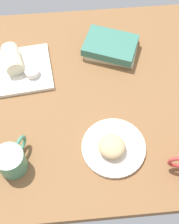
{
  "coord_description": "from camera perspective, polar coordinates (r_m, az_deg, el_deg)",
  "views": [
    {
      "loc": [
        -1.64,
        -65.34,
        104.93
      ],
      "look_at": [
        3.44,
        -9.11,
        7.0
      ],
      "focal_mm": 51.36,
      "sensor_mm": 36.0,
      "label": 1
    }
  ],
  "objects": [
    {
      "name": "dining_table",
      "position": [
        1.22,
        -2.0,
        2.4
      ],
      "size": [
        110.0,
        90.0,
        4.0
      ],
      "primitive_type": "cube",
      "color": "brown",
      "rests_on": "ground"
    },
    {
      "name": "round_plate",
      "position": [
        1.1,
        4.31,
        -6.32
      ],
      "size": [
        21.8,
        21.8,
        1.4
      ],
      "primitive_type": "cylinder",
      "color": "silver",
      "rests_on": "dining_table"
    },
    {
      "name": "scone_pastry",
      "position": [
        1.06,
        4.01,
        -6.13
      ],
      "size": [
        12.75,
        12.73,
        4.83
      ],
      "primitive_type": "ellipsoid",
      "rotation": [
        0.0,
        0.0,
        2.39
      ],
      "color": "tan",
      "rests_on": "round_plate"
    },
    {
      "name": "square_plate",
      "position": [
        1.29,
        -11.84,
        7.35
      ],
      "size": [
        24.33,
        24.33,
        1.6
      ],
      "primitive_type": "cube",
      "rotation": [
        0.0,
        0.0,
        0.1
      ],
      "color": "silver",
      "rests_on": "dining_table"
    },
    {
      "name": "sauce_cup",
      "position": [
        1.25,
        -10.22,
        7.05
      ],
      "size": [
        5.47,
        5.47,
        2.62
      ],
      "color": "silver",
      "rests_on": "square_plate"
    },
    {
      "name": "breakfast_wrap",
      "position": [
        1.28,
        -13.59,
        9.17
      ],
      "size": [
        9.25,
        12.84,
        6.68
      ],
      "primitive_type": "cylinder",
      "rotation": [
        1.57,
        0.0,
        3.38
      ],
      "color": "beige",
      "rests_on": "square_plate"
    },
    {
      "name": "book_stack",
      "position": [
        1.31,
        3.86,
        11.52
      ],
      "size": [
        24.65,
        21.12,
        5.72
      ],
      "color": "beige",
      "rests_on": "dining_table"
    },
    {
      "name": "second_mug",
      "position": [
        1.06,
        -13.71,
        -8.31
      ],
      "size": [
        9.68,
        13.54,
        9.14
      ],
      "color": "#4C8C6B",
      "rests_on": "dining_table"
    }
  ]
}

